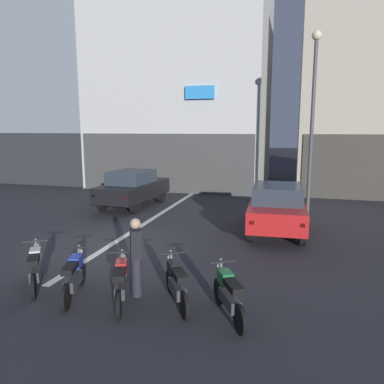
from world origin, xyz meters
name	(u,v)px	position (x,y,z in m)	size (l,w,h in m)	color
ground_plane	(110,246)	(0.00, 0.00, 0.00)	(120.00, 120.00, 0.00)	#2B2B30
lane_centre_line	(173,206)	(0.00, 6.00, 0.00)	(0.20, 18.00, 0.01)	silver
building_corner_left	(58,78)	(-10.67, 13.38, 6.91)	(10.01, 7.18, 13.86)	gray
building_mid_block	(185,83)	(-1.60, 13.38, 6.27)	(10.18, 8.12, 12.56)	silver
car_black_crossing_near	(133,187)	(-1.67, 5.41, 0.89)	(2.06, 4.22, 1.64)	black
car_red_parked_kerbside	(277,207)	(4.74, 2.83, 0.89)	(1.95, 4.18, 1.64)	black
street_lamp	(313,108)	(5.82, 5.36, 4.25)	(0.36, 0.36, 7.01)	#47474C
motorcycle_white_row_leftmost	(35,268)	(-0.15, -3.08, 0.46)	(0.98, 1.43, 0.98)	black
motorcycle_blue_row_left_mid	(74,276)	(0.93, -3.27, 0.46)	(0.66, 1.61, 0.98)	black
motorcycle_red_row_centre	(121,282)	(2.01, -3.29, 0.46)	(0.73, 1.58, 0.98)	black
motorcycle_black_row_right_mid	(176,283)	(3.09, -3.04, 0.46)	(0.94, 1.46, 0.98)	black
motorcycle_green_row_rightmost	(228,294)	(4.17, -3.25, 0.46)	(0.88, 1.49, 0.98)	black
person_by_motorcycles	(136,257)	(2.17, -2.88, 0.86)	(0.36, 0.42, 1.67)	#23232D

